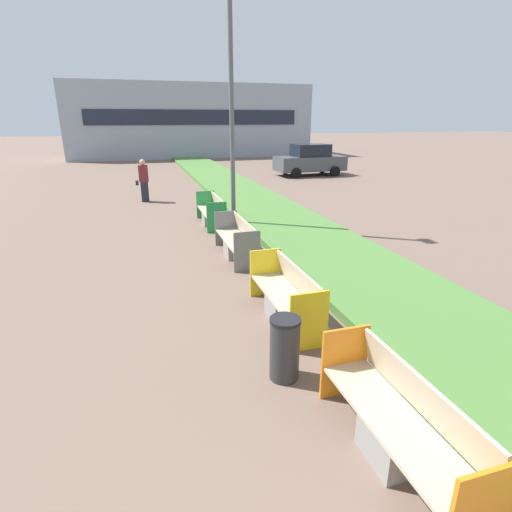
{
  "coord_description": "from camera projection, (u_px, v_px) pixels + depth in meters",
  "views": [
    {
      "loc": [
        -1.37,
        1.15,
        3.32
      ],
      "look_at": [
        0.9,
        8.69,
        0.6
      ],
      "focal_mm": 28.0,
      "sensor_mm": 36.0,
      "label": 1
    }
  ],
  "objects": [
    {
      "name": "planter_grass_strip",
      "position": [
        297.0,
        231.0,
        12.12
      ],
      "size": [
        2.8,
        120.0,
        0.18
      ],
      "color": "#4C7A38",
      "rests_on": "ground"
    },
    {
      "name": "building_backdrop",
      "position": [
        191.0,
        121.0,
        36.21
      ],
      "size": [
        21.03,
        6.14,
        6.16
      ],
      "color": "#939EAD",
      "rests_on": "ground"
    },
    {
      "name": "bench_orange_frame",
      "position": [
        399.0,
        428.0,
        4.02
      ],
      "size": [
        0.65,
        2.16,
        0.94
      ],
      "color": "gray",
      "rests_on": "ground"
    },
    {
      "name": "bench_yellow_frame",
      "position": [
        286.0,
        299.0,
        6.9
      ],
      "size": [
        0.65,
        2.12,
        0.94
      ],
      "color": "gray",
      "rests_on": "ground"
    },
    {
      "name": "bench_grey_frame",
      "position": [
        237.0,
        242.0,
        10.01
      ],
      "size": [
        0.65,
        2.18,
        0.94
      ],
      "color": "gray",
      "rests_on": "ground"
    },
    {
      "name": "bench_green_frame",
      "position": [
        212.0,
        214.0,
        13.06
      ],
      "size": [
        0.65,
        2.04,
        0.94
      ],
      "color": "gray",
      "rests_on": "ground"
    },
    {
      "name": "litter_bin",
      "position": [
        285.0,
        348.0,
        5.27
      ],
      "size": [
        0.41,
        0.41,
        0.89
      ],
      "color": "#2D2D30",
      "rests_on": "ground"
    },
    {
      "name": "street_lamp_post",
      "position": [
        231.0,
        87.0,
        11.54
      ],
      "size": [
        0.24,
        0.44,
        7.61
      ],
      "color": "#56595B",
      "rests_on": "ground"
    },
    {
      "name": "pedestrian_walking",
      "position": [
        144.0,
        180.0,
        16.52
      ],
      "size": [
        0.53,
        0.24,
        1.74
      ],
      "color": "#232633",
      "rests_on": "ground"
    },
    {
      "name": "parked_car_distant",
      "position": [
        310.0,
        160.0,
        24.2
      ],
      "size": [
        4.27,
        2.0,
        1.86
      ],
      "rotation": [
        0.0,
        0.0,
        0.04
      ],
      "color": "#474C51",
      "rests_on": "ground"
    }
  ]
}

